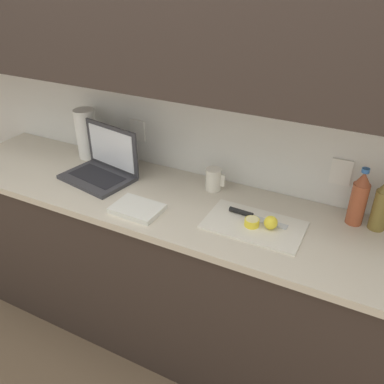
{
  "coord_description": "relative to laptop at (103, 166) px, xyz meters",
  "views": [
    {
      "loc": [
        0.85,
        -1.42,
        1.94
      ],
      "look_at": [
        0.13,
        -0.01,
        1.01
      ],
      "focal_mm": 38.0,
      "sensor_mm": 36.0,
      "label": 1
    }
  ],
  "objects": [
    {
      "name": "ground_plane",
      "position": [
        0.41,
        -0.05,
        -0.99
      ],
      "size": [
        12.0,
        12.0,
        0.0
      ],
      "primitive_type": "plane",
      "color": "brown",
      "rests_on": "ground"
    },
    {
      "name": "wall_back",
      "position": [
        0.41,
        0.17,
        0.57
      ],
      "size": [
        5.2,
        0.38,
        2.6
      ],
      "color": "white",
      "rests_on": "ground_plane"
    },
    {
      "name": "counter_unit",
      "position": [
        0.39,
        -0.04,
        -0.52
      ],
      "size": [
        2.5,
        0.58,
        0.93
      ],
      "color": "#332823",
      "rests_on": "ground_plane"
    },
    {
      "name": "laptop",
      "position": [
        0.0,
        0.0,
        0.0
      ],
      "size": [
        0.39,
        0.31,
        0.26
      ],
      "rotation": [
        0.0,
        0.0,
        -0.18
      ],
      "color": "#333338",
      "rests_on": "counter_unit"
    },
    {
      "name": "cutting_board",
      "position": [
        0.85,
        -0.07,
        -0.06
      ],
      "size": [
        0.42,
        0.25,
        0.01
      ],
      "primitive_type": "cube",
      "color": "silver",
      "rests_on": "counter_unit"
    },
    {
      "name": "knife",
      "position": [
        0.8,
        -0.03,
        -0.04
      ],
      "size": [
        0.27,
        0.04,
        0.02
      ],
      "rotation": [
        0.0,
        0.0,
        -0.05
      ],
      "color": "silver",
      "rests_on": "cutting_board"
    },
    {
      "name": "lemon_half_cut",
      "position": [
        0.84,
        -0.09,
        -0.04
      ],
      "size": [
        0.06,
        0.06,
        0.03
      ],
      "color": "yellow",
      "rests_on": "cutting_board"
    },
    {
      "name": "lemon_whole_beside",
      "position": [
        0.92,
        -0.07,
        -0.02
      ],
      "size": [
        0.06,
        0.06,
        0.06
      ],
      "color": "yellow",
      "rests_on": "cutting_board"
    },
    {
      "name": "bottle_green_soda",
      "position": [
        1.23,
        0.15,
        0.06
      ],
      "size": [
        0.07,
        0.07,
        0.26
      ],
      "color": "#A34C2D",
      "rests_on": "counter_unit"
    },
    {
      "name": "bottle_oil_tall",
      "position": [
        1.32,
        0.15,
        0.05
      ],
      "size": [
        0.07,
        0.07,
        0.25
      ],
      "color": "olive",
      "rests_on": "counter_unit"
    },
    {
      "name": "measuring_cup",
      "position": [
        0.57,
        0.13,
        -0.01
      ],
      "size": [
        0.1,
        0.08,
        0.11
      ],
      "color": "silver",
      "rests_on": "counter_unit"
    },
    {
      "name": "paper_towel_roll",
      "position": [
        -0.22,
        0.15,
        0.08
      ],
      "size": [
        0.11,
        0.11,
        0.28
      ],
      "color": "white",
      "rests_on": "counter_unit"
    },
    {
      "name": "dish_towel",
      "position": [
        0.34,
        -0.2,
        -0.05
      ],
      "size": [
        0.22,
        0.17,
        0.02
      ],
      "primitive_type": "cube",
      "rotation": [
        0.0,
        0.0,
        -0.02
      ],
      "color": "silver",
      "rests_on": "counter_unit"
    }
  ]
}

